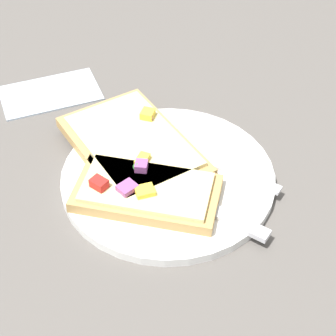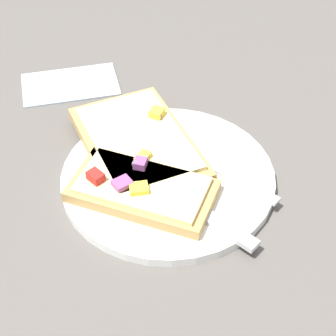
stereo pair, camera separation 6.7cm
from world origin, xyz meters
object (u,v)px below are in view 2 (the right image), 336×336
Objects in this scene: knife at (198,210)px; pizza_slice_corner at (142,189)px; napkin at (70,84)px; plate at (168,177)px; fork at (196,157)px; pizza_slice_main at (138,142)px.

knife is 0.90× the size of pizza_slice_corner.
plate is at bearing 112.71° from napkin.
fork reaches higher than plate.
pizza_slice_main reaches higher than napkin.
pizza_slice_corner is 1.32× the size of napkin.
pizza_slice_main is (0.07, -0.04, 0.01)m from fork.
plate is at bearing 14.58° from pizza_slice_main.
pizza_slice_main reaches higher than fork.
plate is 0.25m from napkin.
pizza_slice_main is at bearing 24.59° from fork.
pizza_slice_main is at bearing 115.79° from pizza_slice_corner.
fork reaches higher than napkin.
knife is at bearing 129.39° from fork.
pizza_slice_corner is (0.08, 0.05, 0.01)m from fork.
knife is (0.02, 0.09, 0.00)m from fork.
napkin is at bearing 136.49° from pizza_slice_corner.
plate is 1.85× the size of napkin.
knife is at bearing 9.29° from pizza_slice_main.
fork is 0.25m from napkin.
pizza_slice_corner is (0.06, -0.04, 0.01)m from knife.
pizza_slice_main is 0.08m from pizza_slice_corner.
pizza_slice_corner is at bearing -18.77° from pizza_slice_main.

